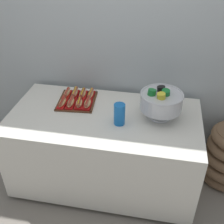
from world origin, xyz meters
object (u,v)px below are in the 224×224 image
buffet_table (105,147)px  hot_dog_5 (75,93)px  hot_dog_4 (67,93)px  serving_tray (77,101)px  hot_dog_6 (83,94)px  hot_dog_0 (62,103)px  hot_dog_2 (79,103)px  cup_stack (119,114)px  hot_dog_1 (71,103)px  punch_bowl (161,101)px  hot_dog_3 (87,104)px  hot_dog_7 (91,94)px

buffet_table → hot_dog_5: bearing=142.9°
buffet_table → hot_dog_4: hot_dog_4 is taller
serving_tray → hot_dog_6: size_ratio=2.31×
hot_dog_0 → hot_dog_4: 0.17m
hot_dog_2 → cup_stack: size_ratio=0.88×
hot_dog_1 → cup_stack: 0.50m
hot_dog_2 → cup_stack: cup_stack is taller
hot_dog_6 → punch_bowl: 0.76m
hot_dog_1 → cup_stack: bearing=-20.7°
serving_tray → hot_dog_1: 0.10m
serving_tray → cup_stack: bearing=-31.0°
hot_dog_2 → punch_bowl: 0.72m
serving_tray → punch_bowl: 0.78m
buffet_table → hot_dog_4: (-0.41, 0.25, 0.39)m
hot_dog_2 → hot_dog_3: 0.08m
hot_dog_0 → hot_dog_3: (0.22, 0.02, 0.00)m
hot_dog_0 → hot_dog_3: hot_dog_3 is taller
hot_dog_3 → hot_dog_5: hot_dog_5 is taller
hot_dog_3 → serving_tray: bearing=148.7°
buffet_table → hot_dog_1: 0.51m
buffet_table → hot_dog_7: hot_dog_7 is taller
hot_dog_3 → cup_stack: size_ratio=0.89×
hot_dog_2 → hot_dog_5: (-0.09, 0.16, 0.00)m
hot_dog_4 → hot_dog_6: hot_dog_6 is taller
hot_dog_1 → serving_tray: bearing=70.5°
hot_dog_0 → hot_dog_7: 0.28m
hot_dog_1 → hot_dog_5: 0.17m
hot_dog_1 → cup_stack: (0.47, -0.18, 0.05)m
hot_dog_2 → hot_dog_5: bearing=119.4°
hot_dog_1 → punch_bowl: bearing=-2.1°
buffet_table → hot_dog_6: 0.54m
buffet_table → hot_dog_4: bearing=148.9°
punch_bowl → serving_tray: bearing=171.3°
hot_dog_0 → punch_bowl: 0.87m
hot_dog_4 → cup_stack: 0.65m
hot_dog_6 → punch_bowl: bearing=-15.5°
hot_dog_1 → buffet_table: bearing=-15.6°
serving_tray → hot_dog_5: 0.10m
hot_dog_4 → hot_dog_7: size_ratio=0.90×
hot_dog_5 → hot_dog_6: bearing=5.0°
hot_dog_4 → hot_dog_6: (0.15, 0.01, 0.00)m
hot_dog_2 → buffet_table: bearing=-21.3°
hot_dog_6 → hot_dog_7: hot_dog_7 is taller
hot_dog_5 → hot_dog_1: bearing=-85.0°
hot_dog_3 → hot_dog_5: size_ratio=0.91×
buffet_table → punch_bowl: (0.46, 0.06, 0.52)m
hot_dog_0 → hot_dog_2: 0.15m
hot_dog_3 → hot_dog_1: bearing=-175.0°
hot_dog_1 → hot_dog_6: hot_dog_1 is taller
hot_dog_1 → punch_bowl: (0.78, -0.03, 0.13)m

